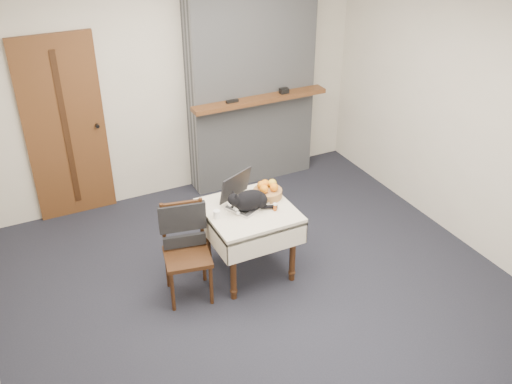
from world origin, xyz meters
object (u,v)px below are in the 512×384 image
fruit_basket (267,191)px  cat (250,200)px  door (66,130)px  cream_jar (217,214)px  pill_bottle (275,207)px  chair (185,237)px  side_table (249,219)px  laptop (244,196)px

fruit_basket → cat: bearing=-151.3°
door → cream_jar: (0.93, -1.83, -0.26)m
cream_jar → pill_bottle: size_ratio=0.96×
cat → chair: size_ratio=0.51×
side_table → cream_jar: 0.35m
side_table → cream_jar: (-0.32, -0.01, 0.15)m
pill_bottle → fruit_basket: bearing=78.0°
door → laptop: (1.24, -1.72, -0.23)m
side_table → fruit_basket: bearing=25.1°
door → side_table: (1.24, -1.83, -0.41)m
cream_jar → cat: bearing=-2.0°
cream_jar → fruit_basket: (0.57, 0.12, 0.03)m
cat → fruit_basket: cat is taller
side_table → cat: bearing=-70.1°
laptop → fruit_basket: laptop is taller
cat → pill_bottle: (0.19, -0.11, -0.06)m
chair → cat: bearing=8.6°
side_table → pill_bottle: bearing=-33.4°
pill_bottle → fruit_basket: 0.25m
side_table → cream_jar: size_ratio=11.08×
pill_bottle → chair: chair is taller
cat → door: bearing=124.7°
chair → cream_jar: bearing=8.0°
door → chair: bearing=-71.1°
cream_jar → pill_bottle: 0.53m
pill_bottle → fruit_basket: size_ratio=0.27×
laptop → fruit_basket: size_ratio=1.79×
side_table → chair: (-0.62, 0.01, -0.02)m
cat → cream_jar: cat is taller
cat → fruit_basket: 0.28m
cream_jar → fruit_basket: bearing=12.2°
chair → laptop: bearing=20.3°
laptop → pill_bottle: 0.31m
door → cream_jar: 2.07m
door → laptop: bearing=-54.1°
pill_bottle → door: bearing=126.3°
cream_jar → chair: 0.35m
pill_bottle → side_table: bearing=146.6°
side_table → pill_bottle: 0.28m
side_table → cat: cat is taller
side_table → cat: (0.01, -0.02, 0.21)m
pill_bottle → cat: bearing=149.3°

